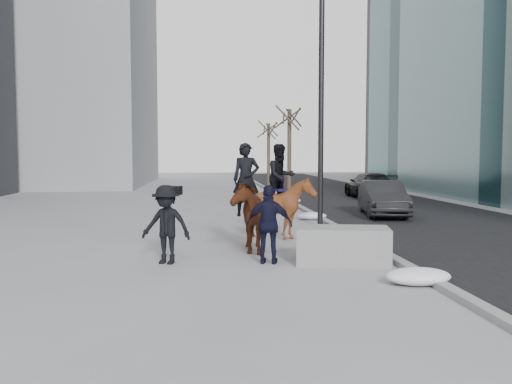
{
  "coord_description": "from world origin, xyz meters",
  "views": [
    {
      "loc": [
        -1.26,
        -12.12,
        2.44
      ],
      "look_at": [
        0.0,
        1.2,
        1.5
      ],
      "focal_mm": 38.0,
      "sensor_mm": 36.0,
      "label": 1
    }
  ],
  "objects": [
    {
      "name": "car_near",
      "position": [
        5.75,
        8.62,
        0.7
      ],
      "size": [
        2.12,
        4.4,
        1.39
      ],
      "primitive_type": "imported",
      "rotation": [
        0.0,
        0.0,
        -0.16
      ],
      "color": "black",
      "rests_on": "ground"
    },
    {
      "name": "mounted_right",
      "position": [
        0.92,
        3.24,
        1.1
      ],
      "size": [
        1.96,
        2.05,
        2.73
      ],
      "color": "#46280E",
      "rests_on": "ground"
    },
    {
      "name": "lamppost",
      "position": [
        2.6,
        5.48,
        4.99
      ],
      "size": [
        0.25,
        2.59,
        9.09
      ],
      "color": "black",
      "rests_on": "ground"
    },
    {
      "name": "car_far",
      "position": [
        7.85,
        17.18,
        0.7
      ],
      "size": [
        2.18,
        4.93,
        1.41
      ],
      "primitive_type": "imported",
      "rotation": [
        0.0,
        0.0,
        3.1
      ],
      "color": "black",
      "rests_on": "ground"
    },
    {
      "name": "ground",
      "position": [
        0.0,
        0.0,
        0.0
      ],
      "size": [
        120.0,
        120.0,
        0.0
      ],
      "primitive_type": "plane",
      "color": "gray",
      "rests_on": "ground"
    },
    {
      "name": "curb",
      "position": [
        3.0,
        10.0,
        0.06
      ],
      "size": [
        0.25,
        90.0,
        0.12
      ],
      "primitive_type": "cube",
      "color": "gray",
      "rests_on": "ground"
    },
    {
      "name": "tree_near",
      "position": [
        2.4,
        11.19,
        2.44
      ],
      "size": [
        1.2,
        1.2,
        4.87
      ],
      "primitive_type": null,
      "color": "#34291F",
      "rests_on": "ground"
    },
    {
      "name": "planter",
      "position": [
        1.79,
        -0.42,
        0.41
      ],
      "size": [
        2.19,
        1.38,
        0.81
      ],
      "primitive_type": "cube",
      "rotation": [
        0.0,
        0.0,
        -0.19
      ],
      "color": "gray",
      "rests_on": "ground"
    },
    {
      "name": "snow_piles",
      "position": [
        2.7,
        7.2,
        0.16
      ],
      "size": [
        1.39,
        17.16,
        0.35
      ],
      "color": "white",
      "rests_on": "ground"
    },
    {
      "name": "mounted_left",
      "position": [
        -0.22,
        1.44,
        1.01
      ],
      "size": [
        0.99,
        2.12,
        2.72
      ],
      "color": "#4D1C0F",
      "rests_on": "ground"
    },
    {
      "name": "road",
      "position": [
        7.0,
        10.0,
        0.01
      ],
      "size": [
        8.0,
        90.0,
        0.01
      ],
      "primitive_type": "cube",
      "color": "black",
      "rests_on": "ground"
    },
    {
      "name": "camera_crew",
      "position": [
        -2.12,
        -0.06,
        0.89
      ],
      "size": [
        1.29,
        1.0,
        1.75
      ],
      "color": "black",
      "rests_on": "ground"
    },
    {
      "name": "feeder",
      "position": [
        0.15,
        -0.28,
        0.88
      ],
      "size": [
        1.1,
        0.96,
        1.75
      ],
      "color": "black",
      "rests_on": "ground"
    },
    {
      "name": "tree_far",
      "position": [
        2.4,
        18.89,
        2.33
      ],
      "size": [
        1.2,
        1.2,
        4.67
      ],
      "primitive_type": null,
      "color": "#3D3024",
      "rests_on": "ground"
    }
  ]
}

